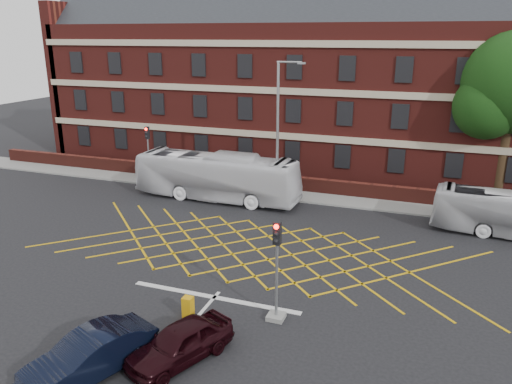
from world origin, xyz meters
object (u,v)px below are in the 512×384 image
(traffic_light_far, at_px, (149,158))
(direction_signs, at_px, (149,163))
(car_maroon, at_px, (180,343))
(utility_cabinet, at_px, (188,308))
(car_navy, at_px, (90,355))
(deciduous_tree, at_px, (512,90))
(bus_left, at_px, (217,177))
(traffic_light_near, at_px, (277,280))
(street_lamp, at_px, (278,158))

(traffic_light_far, height_order, direction_signs, traffic_light_far)
(car_maroon, bearing_deg, utility_cabinet, 135.66)
(car_navy, height_order, deciduous_tree, deciduous_tree)
(bus_left, bearing_deg, car_navy, -167.32)
(car_maroon, height_order, traffic_light_near, traffic_light_near)
(bus_left, distance_m, car_maroon, 18.38)
(deciduous_tree, relative_size, traffic_light_near, 2.70)
(car_maroon, xyz_separation_m, deciduous_tree, (12.33, 24.27, 6.90))
(traffic_light_near, distance_m, direction_signs, 22.68)
(car_navy, xyz_separation_m, utility_cabinet, (1.48, 4.31, -0.28))
(car_maroon, bearing_deg, car_navy, -120.23)
(direction_signs, bearing_deg, traffic_light_near, -45.67)
(car_navy, relative_size, utility_cabinet, 4.78)
(bus_left, bearing_deg, traffic_light_far, 70.62)
(deciduous_tree, distance_m, direction_signs, 26.86)
(car_maroon, distance_m, street_lamp, 17.63)
(traffic_light_far, relative_size, street_lamp, 0.45)
(utility_cabinet, bearing_deg, deciduous_tree, 58.49)
(bus_left, bearing_deg, deciduous_tree, -68.05)
(direction_signs, xyz_separation_m, utility_cabinet, (12.44, -17.43, -0.89))
(deciduous_tree, xyz_separation_m, street_lamp, (-14.17, -6.94, -4.25))
(direction_signs, bearing_deg, utility_cabinet, -54.47)
(traffic_light_far, bearing_deg, car_maroon, -56.01)
(bus_left, xyz_separation_m, street_lamp, (4.46, 0.09, 1.71))
(traffic_light_near, height_order, street_lamp, street_lamp)
(traffic_light_far, bearing_deg, traffic_light_near, -45.65)
(traffic_light_far, xyz_separation_m, direction_signs, (-0.01, 0.02, -0.39))
(street_lamp, bearing_deg, utility_cabinet, -86.73)
(car_navy, bearing_deg, car_maroon, 57.78)
(traffic_light_near, height_order, utility_cabinet, traffic_light_near)
(street_lamp, relative_size, utility_cabinet, 9.78)
(car_navy, relative_size, direction_signs, 2.13)
(deciduous_tree, height_order, traffic_light_far, deciduous_tree)
(car_navy, distance_m, traffic_light_far, 24.34)
(car_maroon, relative_size, utility_cabinet, 4.22)
(car_navy, distance_m, direction_signs, 24.36)
(traffic_light_near, relative_size, utility_cabinet, 4.36)
(bus_left, height_order, car_maroon, bus_left)
(deciduous_tree, xyz_separation_m, traffic_light_far, (-25.76, -4.34, -5.84))
(car_maroon, height_order, deciduous_tree, deciduous_tree)
(car_maroon, distance_m, direction_signs, 24.07)
(car_navy, relative_size, car_maroon, 1.13)
(direction_signs, distance_m, utility_cabinet, 21.43)
(utility_cabinet, bearing_deg, direction_signs, 125.53)
(traffic_light_near, bearing_deg, car_maroon, -122.72)
(direction_signs, height_order, utility_cabinet, direction_signs)
(street_lamp, bearing_deg, traffic_light_near, -72.66)
(bus_left, height_order, utility_cabinet, bus_left)
(car_maroon, xyz_separation_m, utility_cabinet, (-1.00, 2.53, -0.21))
(traffic_light_far, bearing_deg, utility_cabinet, -54.45)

